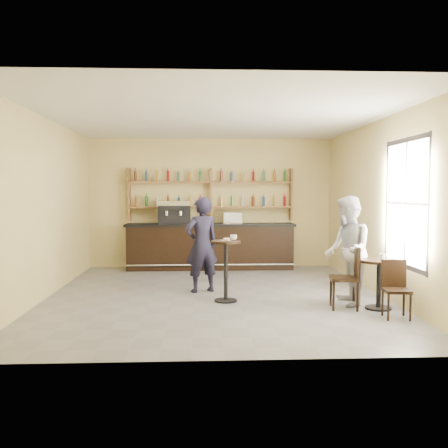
{
  "coord_description": "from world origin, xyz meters",
  "views": [
    {
      "loc": [
        -0.28,
        -8.96,
        1.89
      ],
      "look_at": [
        0.2,
        0.8,
        1.25
      ],
      "focal_mm": 40.0,
      "sensor_mm": 36.0,
      "label": 1
    }
  ],
  "objects_px": {
    "bar_counter": "(210,246)",
    "chair_south": "(397,290)",
    "espresso_machine": "(174,212)",
    "cafe_table": "(379,284)",
    "pastry_case": "(232,218)",
    "man_main": "(202,245)",
    "patron_second": "(347,251)",
    "chair_west": "(344,278)",
    "pedestal_table": "(226,271)"
  },
  "relations": [
    {
      "from": "chair_south",
      "to": "bar_counter",
      "type": "bearing_deg",
      "value": 124.17
    },
    {
      "from": "man_main",
      "to": "chair_west",
      "type": "distance_m",
      "value": 2.74
    },
    {
      "from": "espresso_machine",
      "to": "patron_second",
      "type": "height_order",
      "value": "patron_second"
    },
    {
      "from": "pastry_case",
      "to": "patron_second",
      "type": "xyz_separation_m",
      "value": [
        1.65,
        -4.02,
        -0.33
      ]
    },
    {
      "from": "cafe_table",
      "to": "chair_west",
      "type": "height_order",
      "value": "chair_west"
    },
    {
      "from": "pedestal_table",
      "to": "chair_south",
      "type": "relative_size",
      "value": 1.22
    },
    {
      "from": "chair_west",
      "to": "man_main",
      "type": "bearing_deg",
      "value": -114.08
    },
    {
      "from": "pedestal_table",
      "to": "chair_south",
      "type": "height_order",
      "value": "pedestal_table"
    },
    {
      "from": "pastry_case",
      "to": "patron_second",
      "type": "distance_m",
      "value": 4.36
    },
    {
      "from": "chair_south",
      "to": "cafe_table",
      "type": "bearing_deg",
      "value": 100.49
    },
    {
      "from": "pastry_case",
      "to": "cafe_table",
      "type": "relative_size",
      "value": 0.57
    },
    {
      "from": "patron_second",
      "to": "bar_counter",
      "type": "bearing_deg",
      "value": -147.17
    },
    {
      "from": "pastry_case",
      "to": "chair_south",
      "type": "distance_m",
      "value": 5.42
    },
    {
      "from": "espresso_machine",
      "to": "pedestal_table",
      "type": "relative_size",
      "value": 0.74
    },
    {
      "from": "pastry_case",
      "to": "chair_west",
      "type": "relative_size",
      "value": 0.45
    },
    {
      "from": "cafe_table",
      "to": "patron_second",
      "type": "bearing_deg",
      "value": 144.9
    },
    {
      "from": "man_main",
      "to": "chair_south",
      "type": "height_order",
      "value": "man_main"
    },
    {
      "from": "bar_counter",
      "to": "chair_west",
      "type": "relative_size",
      "value": 4.04
    },
    {
      "from": "espresso_machine",
      "to": "cafe_table",
      "type": "height_order",
      "value": "espresso_machine"
    },
    {
      "from": "pastry_case",
      "to": "man_main",
      "type": "height_order",
      "value": "man_main"
    },
    {
      "from": "bar_counter",
      "to": "patron_second",
      "type": "relative_size",
      "value": 2.25
    },
    {
      "from": "chair_west",
      "to": "pastry_case",
      "type": "bearing_deg",
      "value": -152.0
    },
    {
      "from": "bar_counter",
      "to": "pastry_case",
      "type": "relative_size",
      "value": 8.98
    },
    {
      "from": "man_main",
      "to": "bar_counter",
      "type": "bearing_deg",
      "value": -116.65
    },
    {
      "from": "man_main",
      "to": "pedestal_table",
      "type": "bearing_deg",
      "value": 94.06
    },
    {
      "from": "espresso_machine",
      "to": "cafe_table",
      "type": "xyz_separation_m",
      "value": [
        3.49,
        -4.32,
        -0.98
      ]
    },
    {
      "from": "cafe_table",
      "to": "patron_second",
      "type": "distance_m",
      "value": 0.73
    },
    {
      "from": "pastry_case",
      "to": "cafe_table",
      "type": "bearing_deg",
      "value": -65.24
    },
    {
      "from": "pedestal_table",
      "to": "chair_south",
      "type": "xyz_separation_m",
      "value": [
        2.48,
        -1.28,
        -0.1
      ]
    },
    {
      "from": "bar_counter",
      "to": "chair_south",
      "type": "bearing_deg",
      "value": -61.56
    },
    {
      "from": "bar_counter",
      "to": "chair_west",
      "type": "bearing_deg",
      "value": -64.19
    },
    {
      "from": "pedestal_table",
      "to": "bar_counter",
      "type": "bearing_deg",
      "value": 92.95
    },
    {
      "from": "espresso_machine",
      "to": "chair_south",
      "type": "distance_m",
      "value": 6.13
    },
    {
      "from": "espresso_machine",
      "to": "patron_second",
      "type": "relative_size",
      "value": 0.43
    },
    {
      "from": "espresso_machine",
      "to": "pastry_case",
      "type": "bearing_deg",
      "value": -2.79
    },
    {
      "from": "espresso_machine",
      "to": "chair_west",
      "type": "distance_m",
      "value": 5.26
    },
    {
      "from": "chair_west",
      "to": "patron_second",
      "type": "relative_size",
      "value": 0.56
    },
    {
      "from": "cafe_table",
      "to": "chair_south",
      "type": "relative_size",
      "value": 0.93
    },
    {
      "from": "pastry_case",
      "to": "man_main",
      "type": "relative_size",
      "value": 0.26
    },
    {
      "from": "pedestal_table",
      "to": "cafe_table",
      "type": "height_order",
      "value": "pedestal_table"
    },
    {
      "from": "espresso_machine",
      "to": "chair_west",
      "type": "bearing_deg",
      "value": -58.28
    },
    {
      "from": "pastry_case",
      "to": "patron_second",
      "type": "relative_size",
      "value": 0.25
    },
    {
      "from": "man_main",
      "to": "patron_second",
      "type": "bearing_deg",
      "value": 131.27
    },
    {
      "from": "man_main",
      "to": "patron_second",
      "type": "relative_size",
      "value": 0.98
    },
    {
      "from": "espresso_machine",
      "to": "man_main",
      "type": "bearing_deg",
      "value": -79.78
    },
    {
      "from": "pedestal_table",
      "to": "chair_south",
      "type": "bearing_deg",
      "value": -27.25
    },
    {
      "from": "pedestal_table",
      "to": "chair_west",
      "type": "distance_m",
      "value": 1.98
    },
    {
      "from": "pastry_case",
      "to": "cafe_table",
      "type": "height_order",
      "value": "pastry_case"
    },
    {
      "from": "pastry_case",
      "to": "man_main",
      "type": "distance_m",
      "value": 2.94
    },
    {
      "from": "chair_west",
      "to": "chair_south",
      "type": "bearing_deg",
      "value": 51.08
    }
  ]
}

